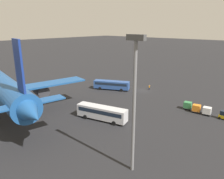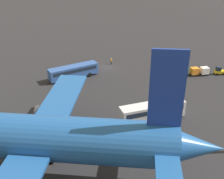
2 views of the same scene
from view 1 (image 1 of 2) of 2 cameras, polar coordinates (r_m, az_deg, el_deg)
name	(u,v)px [view 1 (image 1 of 2)]	position (r m, az deg, el deg)	size (l,w,h in m)	color
ground_plane	(143,90)	(76.52, 7.98, -0.23)	(600.00, 600.00, 0.00)	#232326
airplane	(2,87)	(58.78, -26.72, 0.51)	(49.03, 41.67, 19.59)	#1E5193
shuttle_bus_near	(112,84)	(76.20, -0.12, 1.34)	(12.32, 7.83, 3.13)	#2D5199
shuttle_bus_far	(102,112)	(51.92, -2.69, -5.91)	(12.72, 5.67, 3.35)	silver
baggage_tug	(224,116)	(59.10, 27.16, -6.07)	(2.43, 1.68, 2.10)	gold
worker_person	(149,87)	(77.30, 9.71, 0.54)	(0.38, 0.38, 1.74)	#1E1E2D
cargo_cart_white	(207,111)	(59.85, 23.57, -5.08)	(2.24, 1.98, 2.06)	#38383D
cargo_cart_orange	(196,108)	(60.53, 21.19, -4.56)	(2.24, 1.98, 2.06)	#38383D
cargo_cart_green	(188,105)	(61.97, 19.14, -3.87)	(2.24, 1.98, 2.06)	#38383D
light_pole	(134,94)	(30.90, 5.86, -1.26)	(2.80, 0.70, 20.60)	slate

